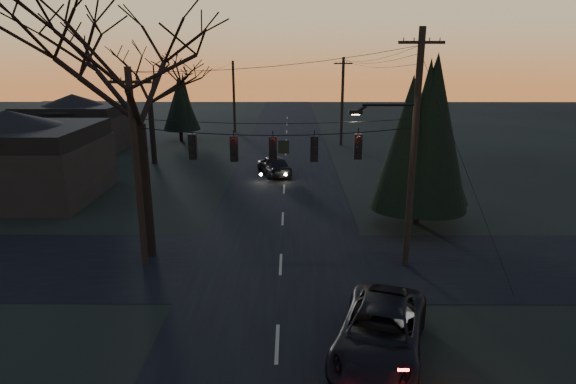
{
  "coord_description": "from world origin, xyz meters",
  "views": [
    {
      "loc": [
        0.41,
        -9.49,
        9.1
      ],
      "look_at": [
        0.33,
        9.28,
        3.56
      ],
      "focal_mm": 30.0,
      "sensor_mm": 36.0,
      "label": 1
    }
  ],
  "objects_px": {
    "utility_pole_left": "(145,264)",
    "suv_near": "(380,333)",
    "utility_pole_far_l": "(235,132)",
    "evergreen_right": "(422,140)",
    "utility_pole_far_r": "(341,145)",
    "sedan_oncoming_a": "(274,165)",
    "utility_pole_right": "(405,265)",
    "bare_tree_left": "(135,65)"
  },
  "relations": [
    {
      "from": "utility_pole_far_r",
      "to": "evergreen_right",
      "type": "distance_m",
      "value": 23.17
    },
    {
      "from": "utility_pole_far_r",
      "to": "evergreen_right",
      "type": "bearing_deg",
      "value": -85.38
    },
    {
      "from": "utility_pole_right",
      "to": "utility_pole_left",
      "type": "height_order",
      "value": "utility_pole_right"
    },
    {
      "from": "utility_pole_left",
      "to": "suv_near",
      "type": "relative_size",
      "value": 1.55
    },
    {
      "from": "utility_pole_far_r",
      "to": "bare_tree_left",
      "type": "distance_m",
      "value": 30.53
    },
    {
      "from": "evergreen_right",
      "to": "utility_pole_left",
      "type": "bearing_deg",
      "value": -158.08
    },
    {
      "from": "utility_pole_right",
      "to": "utility_pole_far_r",
      "type": "bearing_deg",
      "value": 90.0
    },
    {
      "from": "evergreen_right",
      "to": "sedan_oncoming_a",
      "type": "bearing_deg",
      "value": 127.39
    },
    {
      "from": "sedan_oncoming_a",
      "to": "utility_pole_far_l",
      "type": "bearing_deg",
      "value": -93.24
    },
    {
      "from": "utility_pole_left",
      "to": "bare_tree_left",
      "type": "relative_size",
      "value": 0.7
    },
    {
      "from": "utility_pole_far_r",
      "to": "suv_near",
      "type": "relative_size",
      "value": 1.55
    },
    {
      "from": "utility_pole_far_l",
      "to": "evergreen_right",
      "type": "bearing_deg",
      "value": -66.49
    },
    {
      "from": "utility_pole_left",
      "to": "evergreen_right",
      "type": "xyz_separation_m",
      "value": [
        13.33,
        5.36,
        4.6
      ]
    },
    {
      "from": "suv_near",
      "to": "sedan_oncoming_a",
      "type": "relative_size",
      "value": 1.24
    },
    {
      "from": "utility_pole_right",
      "to": "suv_near",
      "type": "relative_size",
      "value": 1.82
    },
    {
      "from": "bare_tree_left",
      "to": "evergreen_right",
      "type": "bearing_deg",
      "value": 17.99
    },
    {
      "from": "utility_pole_right",
      "to": "bare_tree_left",
      "type": "height_order",
      "value": "bare_tree_left"
    },
    {
      "from": "utility_pole_far_l",
      "to": "evergreen_right",
      "type": "height_order",
      "value": "evergreen_right"
    },
    {
      "from": "suv_near",
      "to": "utility_pole_far_r",
      "type": "bearing_deg",
      "value": 103.93
    },
    {
      "from": "utility_pole_left",
      "to": "evergreen_right",
      "type": "bearing_deg",
      "value": 21.92
    },
    {
      "from": "utility_pole_right",
      "to": "utility_pole_far_l",
      "type": "xyz_separation_m",
      "value": [
        -11.5,
        36.0,
        0.0
      ]
    },
    {
      "from": "bare_tree_left",
      "to": "sedan_oncoming_a",
      "type": "relative_size",
      "value": 2.75
    },
    {
      "from": "sedan_oncoming_a",
      "to": "evergreen_right",
      "type": "bearing_deg",
      "value": 109.57
    },
    {
      "from": "utility_pole_far_l",
      "to": "sedan_oncoming_a",
      "type": "distance_m",
      "value": 20.68
    },
    {
      "from": "utility_pole_right",
      "to": "evergreen_right",
      "type": "bearing_deg",
      "value": 71.17
    },
    {
      "from": "evergreen_right",
      "to": "suv_near",
      "type": "relative_size",
      "value": 1.46
    },
    {
      "from": "utility_pole_right",
      "to": "utility_pole_left",
      "type": "relative_size",
      "value": 1.18
    },
    {
      "from": "utility_pole_right",
      "to": "utility_pole_far_r",
      "type": "distance_m",
      "value": 28.0
    },
    {
      "from": "utility_pole_right",
      "to": "sedan_oncoming_a",
      "type": "xyz_separation_m",
      "value": [
        -6.3,
        16.0,
        0.75
      ]
    },
    {
      "from": "utility_pole_far_r",
      "to": "suv_near",
      "type": "xyz_separation_m",
      "value": [
        -2.3,
        -34.53,
        0.76
      ]
    },
    {
      "from": "utility_pole_far_l",
      "to": "utility_pole_right",
      "type": "bearing_deg",
      "value": -72.28
    },
    {
      "from": "utility_pole_far_l",
      "to": "bare_tree_left",
      "type": "height_order",
      "value": "bare_tree_left"
    },
    {
      "from": "utility_pole_far_r",
      "to": "suv_near",
      "type": "bearing_deg",
      "value": -93.81
    },
    {
      "from": "utility_pole_left",
      "to": "sedan_oncoming_a",
      "type": "distance_m",
      "value": 16.84
    },
    {
      "from": "utility_pole_right",
      "to": "utility_pole_far_l",
      "type": "height_order",
      "value": "utility_pole_right"
    },
    {
      "from": "suv_near",
      "to": "sedan_oncoming_a",
      "type": "bearing_deg",
      "value": 117.81
    },
    {
      "from": "utility_pole_far_r",
      "to": "utility_pole_left",
      "type": "bearing_deg",
      "value": -112.33
    },
    {
      "from": "utility_pole_right",
      "to": "utility_pole_far_r",
      "type": "xyz_separation_m",
      "value": [
        0.0,
        28.0,
        0.0
      ]
    },
    {
      "from": "utility_pole_left",
      "to": "evergreen_right",
      "type": "distance_m",
      "value": 15.08
    },
    {
      "from": "sedan_oncoming_a",
      "to": "suv_near",
      "type": "bearing_deg",
      "value": 82.25
    },
    {
      "from": "bare_tree_left",
      "to": "utility_pole_far_r",
      "type": "bearing_deg",
      "value": 66.89
    },
    {
      "from": "utility_pole_far_r",
      "to": "suv_near",
      "type": "distance_m",
      "value": 34.62
    }
  ]
}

